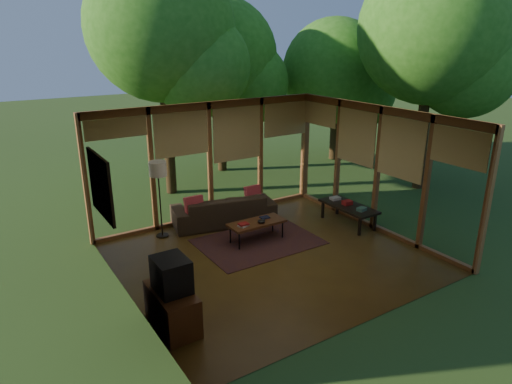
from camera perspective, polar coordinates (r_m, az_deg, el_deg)
floor at (r=8.91m, az=1.93°, el=-8.16°), size 5.50×5.50×0.00m
ceiling at (r=8.05m, az=2.14°, el=9.22°), size 5.50×5.50×0.00m
wall_left at (r=7.28m, az=-16.14°, el=-3.68°), size 0.04×5.00×2.70m
wall_front at (r=6.63m, az=14.45°, el=-5.78°), size 5.50×0.04×2.70m
window_wall_back at (r=10.45m, az=-5.79°, el=3.80°), size 5.50×0.12×2.70m
window_wall_right at (r=10.14m, az=14.95°, el=2.78°), size 0.12×5.00×2.70m
exterior_lawn at (r=19.60m, az=8.03°, el=6.73°), size 40.00×40.00×0.00m
tree_nw at (r=12.13m, az=-11.83°, el=19.52°), size 3.68×3.68×6.12m
tree_ne at (r=14.22m, az=-4.76°, el=16.42°), size 3.53×3.53×5.23m
tree_se at (r=13.02m, az=21.27°, el=18.38°), size 3.78×3.78×6.11m
tree_far at (r=15.66m, az=9.75°, el=14.61°), size 3.42×3.42×4.68m
rug at (r=9.53m, az=0.28°, el=-6.22°), size 2.42×1.71×0.01m
sofa at (r=10.36m, az=-4.06°, el=-2.18°), size 2.43×1.37×0.67m
pillow_left at (r=9.92m, az=-7.75°, el=-1.75°), size 0.41×0.22×0.43m
pillow_right at (r=10.60m, az=-0.40°, el=-0.28°), size 0.38×0.21×0.40m
ct_book_lower at (r=9.21m, az=-1.58°, el=-4.20°), size 0.25×0.21×0.03m
ct_book_upper at (r=9.20m, az=-1.58°, el=-4.02°), size 0.20×0.15×0.03m
ct_book_side at (r=9.61m, az=1.09°, el=-3.20°), size 0.20×0.16×0.03m
ct_bowl at (r=9.36m, az=0.68°, el=-3.67°), size 0.16×0.16×0.07m
media_cabinet at (r=6.95m, az=-10.42°, el=-14.14°), size 0.50×1.00×0.60m
television at (r=6.67m, az=-10.54°, el=-10.12°), size 0.45×0.55×0.50m
console_book_a at (r=10.18m, az=13.07°, el=-2.10°), size 0.22×0.18×0.07m
console_book_b at (r=10.47m, az=11.33°, el=-1.31°), size 0.22×0.17×0.10m
console_book_c at (r=10.75m, az=9.87°, el=-0.78°), size 0.24×0.19×0.06m
floor_lamp at (r=9.52m, az=-12.15°, el=2.32°), size 0.36×0.36×1.65m
coffee_table at (r=9.44m, az=0.09°, el=-3.93°), size 1.20×0.50×0.43m
side_console at (r=10.47m, az=11.49°, el=-1.87°), size 0.60×1.40×0.46m
wall_painting at (r=8.50m, az=-18.82°, el=0.74°), size 0.06×1.35×1.15m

